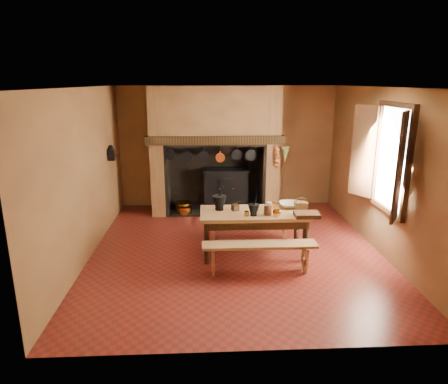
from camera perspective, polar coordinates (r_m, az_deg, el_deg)
The scene contains 28 objects.
floor at distance 7.16m, azimuth 1.70°, elevation -8.28°, with size 5.50×5.50×0.00m, color maroon.
ceiling at distance 6.55m, azimuth 1.90°, elevation 14.75°, with size 5.50×5.50×0.00m, color silver.
back_wall at distance 9.41m, azimuth 0.45°, elevation 6.43°, with size 5.00×0.02×2.80m, color olive.
wall_left at distance 6.98m, azimuth -19.15°, elevation 2.34°, with size 0.02×5.50×2.80m, color olive.
wall_right at distance 7.35m, azimuth 21.64°, elevation 2.74°, with size 0.02×5.50×2.80m, color olive.
wall_front at distance 4.09m, azimuth 4.90°, elevation -5.86°, with size 5.00×0.02×2.80m, color olive.
chimney_breast at distance 8.90m, azimuth -1.33°, elevation 8.59°, with size 2.95×0.96×2.80m.
iron_range at distance 9.30m, azimuth 0.28°, elevation 0.56°, with size 1.12×0.55×1.60m.
hearth_pans at distance 9.20m, azimuth -5.93°, elevation -2.24°, with size 0.51×0.62×0.20m.
hanging_pans at distance 8.48m, azimuth -1.49°, elevation 5.14°, with size 1.92×0.29×0.27m.
onion_string at distance 8.60m, azimuth 7.51°, elevation 4.96°, with size 0.12×0.10×0.46m, color #AB4D1F, non-canonical shape.
herb_bunch at distance 8.62m, azimuth 8.70°, elevation 5.28°, with size 0.20×0.20×0.35m, color #5E6931.
window at distance 6.88m, azimuth 22.08°, elevation 4.43°, with size 0.39×1.75×1.76m.
wall_coffee_mill at distance 8.41m, azimuth -15.84°, elevation 5.55°, with size 0.23×0.16×0.31m.
work_table at distance 6.74m, azimuth 4.36°, elevation -3.80°, with size 1.81×0.81×0.79m.
bench_front at distance 6.23m, azimuth 5.08°, elevation -8.39°, with size 1.76×0.31×0.49m.
bench_back at distance 7.48m, azimuth 3.67°, elevation -4.37°, with size 1.64×0.29×0.46m.
mortar_large at distance 6.73m, azimuth -0.67°, elevation -1.44°, with size 0.25×0.25×0.42m.
mortar_small at distance 6.47m, azimuth 4.25°, elevation -2.50°, with size 0.19×0.19×0.32m.
coffee_grinder at distance 6.72m, azimuth 1.62°, elevation -2.15°, with size 0.16×0.14×0.16m.
brass_mug_a at distance 6.46m, azimuth 3.23°, elevation -3.10°, with size 0.07×0.07×0.08m, color #BA7D2A.
brass_mug_b at distance 6.90m, azimuth 7.03°, elevation -1.90°, with size 0.09×0.09×0.10m, color #BA7D2A.
mixing_bowl at distance 6.99m, azimuth 9.35°, elevation -1.82°, with size 0.36×0.36×0.09m, color beige.
stoneware_crock at distance 6.54m, azimuth 6.28°, elevation -2.57°, with size 0.13×0.13×0.16m, color #4F2F1D.
glass_jar at distance 6.74m, azimuth 6.44°, elevation -2.06°, with size 0.09×0.09×0.15m, color beige.
wicker_basket at distance 6.92m, azimuth 10.93°, elevation -1.85°, with size 0.23×0.18×0.21m.
wooden_tray at distance 6.56m, azimuth 11.74°, elevation -3.19°, with size 0.39×0.28×0.07m, color #371E11.
brass_cup at distance 6.50m, azimuth 7.58°, elevation -2.99°, with size 0.14×0.14×0.11m, color #BA7D2A.
Camera 1 is at (-0.54, -6.53, 2.89)m, focal length 32.00 mm.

